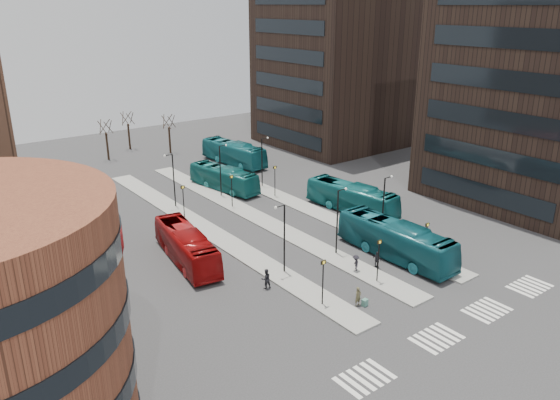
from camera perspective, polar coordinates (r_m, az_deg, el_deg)
ground at (r=39.11m, az=21.77°, el=-15.37°), size 160.00×160.00×0.00m
island_left at (r=55.72m, az=-7.64°, el=-3.11°), size 2.50×45.00×0.15m
island_mid at (r=58.66m, az=-2.57°, el=-1.75°), size 2.50×45.00×0.15m
island_right at (r=62.04m, az=1.98°, el=-0.51°), size 2.50×45.00×0.15m
suitcase at (r=42.57m, az=8.85°, el=-10.54°), size 0.48×0.40×0.55m
red_bus at (r=48.95m, az=-9.76°, el=-4.74°), size 4.20×11.14×3.03m
teal_bus_a at (r=50.06m, az=11.99°, el=-4.12°), size 2.89×12.07×3.36m
teal_bus_b at (r=67.29m, az=-5.89°, el=2.28°), size 4.14×10.71×2.91m
teal_bus_c at (r=60.32m, az=7.52°, el=0.24°), size 3.97×11.53×3.15m
teal_bus_d at (r=78.17m, az=-4.86°, el=4.93°), size 3.98×11.85×3.24m
traveller at (r=42.31m, az=8.16°, el=-9.94°), size 0.57×0.38×1.53m
commuter_a at (r=44.21m, az=-1.47°, el=-8.23°), size 0.92×0.77×1.68m
commuter_b at (r=48.22m, az=10.11°, el=-6.16°), size 0.45×0.91×1.50m
commuter_c at (r=47.16m, az=7.91°, el=-6.60°), size 1.10×1.16×1.58m
crosswalk_stripes at (r=42.06m, az=18.36°, el=-12.24°), size 22.35×2.40×0.01m
tower_near at (r=68.66m, az=26.28°, el=12.32°), size 20.12×20.00×30.00m
tower_far at (r=89.29m, az=6.05°, el=15.47°), size 20.12×20.00×30.00m
sign_poles at (r=52.36m, az=1.43°, el=-1.71°), size 12.45×22.12×3.65m
lamp_posts at (r=56.27m, az=-0.92°, el=1.12°), size 14.04×20.24×6.12m
bare_trees at (r=85.89m, az=-14.88°, el=6.45°), size 10.97×8.14×5.90m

